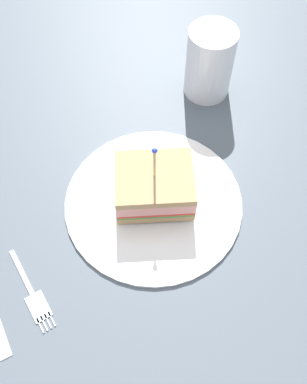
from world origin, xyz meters
TOP-DOWN VIEW (x-y plane):
  - ground_plane at (0.00, 0.00)cm, footprint 112.48×112.48cm
  - plate at (0.00, 0.00)cm, footprint 24.39×24.39cm
  - sandwich_half_center at (-0.69, -0.30)cm, footprint 10.54×11.89cm
  - drink_glass at (-22.53, 4.59)cm, footprint 7.30×7.30cm
  - fork at (15.76, -12.05)cm, footprint 9.54×8.73cm

SIDE VIEW (x-z plane):
  - ground_plane at x=0.00cm, z-range -2.00..0.00cm
  - fork at x=15.76cm, z-range 0.00..0.35cm
  - plate at x=0.00cm, z-range 0.00..0.98cm
  - sandwich_half_center at x=-0.69cm, z-range -1.85..8.87cm
  - drink_glass at x=-22.53cm, z-range -0.39..10.93cm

